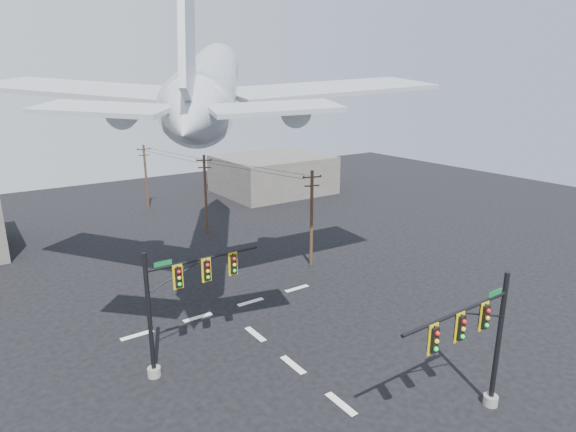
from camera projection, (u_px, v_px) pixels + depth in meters
ground at (341, 404)px, 23.10m from camera, size 120.00×120.00×0.00m
lane_markings at (280, 354)px, 27.32m from camera, size 14.00×21.20×0.01m
signal_mast_near at (479, 344)px, 21.03m from camera, size 6.99×0.75×6.82m
signal_mast_far at (179, 301)px, 25.05m from camera, size 6.71×0.76×6.89m
utility_pole_a at (312, 217)px, 39.39m from camera, size 1.57×0.56×8.04m
utility_pole_b at (206, 193)px, 47.92m from camera, size 1.52×0.73×7.95m
utility_pole_c at (146, 176)px, 56.84m from camera, size 1.59×0.26×7.74m
power_lines at (210, 161)px, 47.00m from camera, size 6.59×25.56×0.17m
airliner at (211, 82)px, 31.55m from camera, size 26.93×29.45×8.39m
building_right at (273, 174)px, 66.11m from camera, size 14.00×12.00×5.00m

